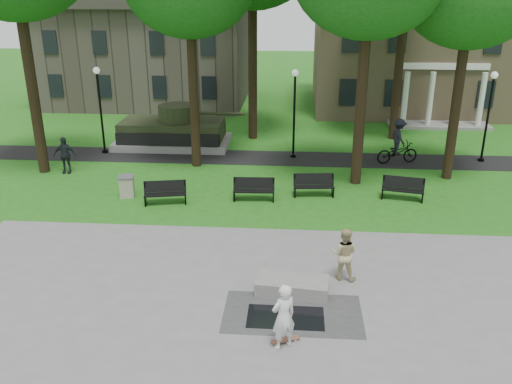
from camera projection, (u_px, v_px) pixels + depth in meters
ground at (275, 268)px, 18.16m from camera, size 120.00×120.00×0.00m
plaza at (266, 366)px, 13.51m from camera, size 22.00×16.00×0.02m
footpath at (284, 158)px, 29.30m from camera, size 44.00×2.60×0.01m
building_right at (425, 48)px, 40.03m from camera, size 17.00×12.00×8.60m
building_left at (148, 54)px, 42.20m from camera, size 15.00×10.00×7.20m
lamp_left at (100, 103)px, 29.24m from camera, size 0.36×0.36×4.73m
lamp_mid at (294, 106)px, 28.52m from camera, size 0.36×0.36×4.73m
lamp_right at (489, 110)px, 27.84m from camera, size 0.36×0.36×4.73m
tank_monument at (173, 131)px, 31.29m from camera, size 7.45×3.40×2.40m
puddle at (286, 317)px, 15.46m from camera, size 2.20×1.20×0.00m
concrete_block at (292, 286)px, 16.63m from camera, size 2.29×1.21×0.45m
skateboard at (285, 340)px, 14.41m from camera, size 0.80×0.49×0.07m
skateboarder at (283, 317)px, 13.87m from camera, size 0.82×0.74×1.87m
friend_watching at (344, 254)px, 17.17m from camera, size 0.99×0.84×1.77m
pedestrian_walker at (65, 155)px, 26.79m from camera, size 1.10×0.50×1.85m
cyclist at (398, 145)px, 28.25m from camera, size 2.33×1.39×2.38m
park_bench_0 at (166, 192)px, 23.22m from camera, size 1.85×0.87×1.00m
park_bench_1 at (254, 189)px, 23.59m from camera, size 1.82×0.60×1.00m
park_bench_2 at (314, 185)px, 24.07m from camera, size 1.83×0.68×1.00m
park_bench_3 at (403, 188)px, 23.68m from camera, size 1.85×0.88×1.00m
trash_bin at (127, 186)px, 23.99m from camera, size 0.77×0.77×0.96m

